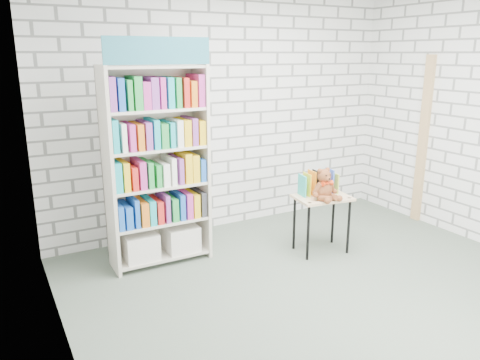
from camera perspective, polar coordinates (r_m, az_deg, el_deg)
ground at (r=4.52m, az=10.74°, el=-12.97°), size 4.50×4.50×0.00m
room_shell at (r=4.01m, az=12.00°, el=10.18°), size 4.52×4.02×2.81m
bookshelf at (r=4.75m, az=-10.09°, el=1.76°), size 1.01×0.39×2.26m
display_table at (r=5.12m, az=9.98°, el=-2.92°), size 0.64×0.48×0.63m
table_books at (r=5.14m, az=9.55°, el=-0.40°), size 0.43×0.24×0.24m
teddy_bear at (r=4.96m, az=10.29°, el=-0.84°), size 0.31×0.28×0.33m
door_trim at (r=6.35m, az=21.41°, el=4.50°), size 0.05×0.12×2.10m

